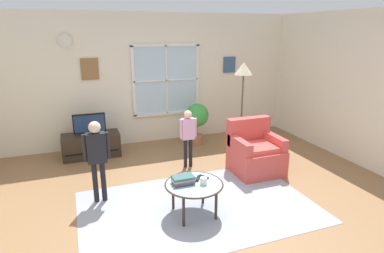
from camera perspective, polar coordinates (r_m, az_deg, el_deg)
The scene contains 15 objects.
ground_plane at distance 4.54m, azimuth 1.20°, elevation -13.72°, with size 6.85×6.26×0.02m, color olive.
back_wall at distance 6.76m, azimuth -7.76°, elevation 8.22°, with size 6.25×0.17×2.62m.
area_rug at distance 4.49m, azimuth 1.09°, elevation -13.90°, with size 3.08×1.98×0.01m, color #999EAD.
tv_stand at distance 6.33m, azimuth -17.28°, elevation -3.17°, with size 1.03×0.46×0.44m.
television at distance 6.21m, azimuth -17.61°, elevation 0.50°, with size 0.57×0.08×0.39m.
armchair at distance 5.48m, azimuth 11.03°, elevation -4.62°, with size 0.76×0.74×0.87m.
coffee_table at distance 4.15m, azimuth 0.35°, elevation -10.36°, with size 0.75×0.75×0.44m.
book_stack at distance 4.11m, azimuth -1.57°, elevation -9.35°, with size 0.28×0.19×0.10m.
cup at distance 4.10m, azimuth 2.06°, elevation -9.54°, with size 0.09×0.09×0.09m, color white.
remote_near_books at distance 4.29m, azimuth 2.05°, elevation -8.84°, with size 0.04×0.14×0.02m, color black.
remote_near_cup at distance 4.24m, azimuth 1.03°, elevation -9.16°, with size 0.04×0.14×0.02m, color black.
person_pink_shirt at distance 5.46m, azimuth -0.72°, elevation -1.00°, with size 0.30×0.14×1.00m.
person_black_shirt at distance 4.50m, azimuth -16.41°, elevation -4.41°, with size 0.35×0.16×1.15m.
potted_plant_by_window at distance 6.60m, azimuth 0.88°, elevation 1.53°, with size 0.47×0.47×0.86m.
floor_lamp at distance 5.95m, azimuth 9.00°, elevation 8.41°, with size 0.32×0.32×1.73m.
Camera 1 is at (-1.45, -3.64, 2.29)m, focal length 30.32 mm.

